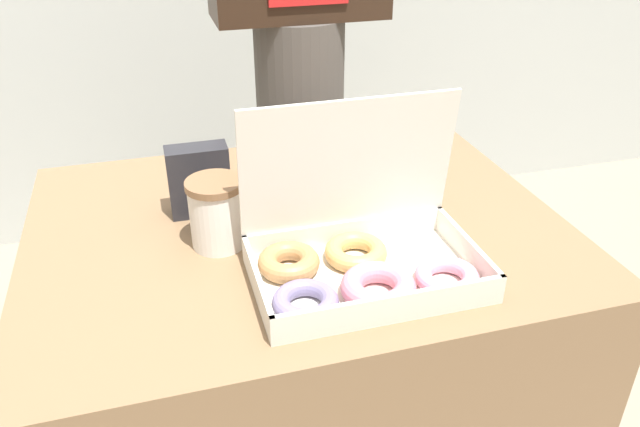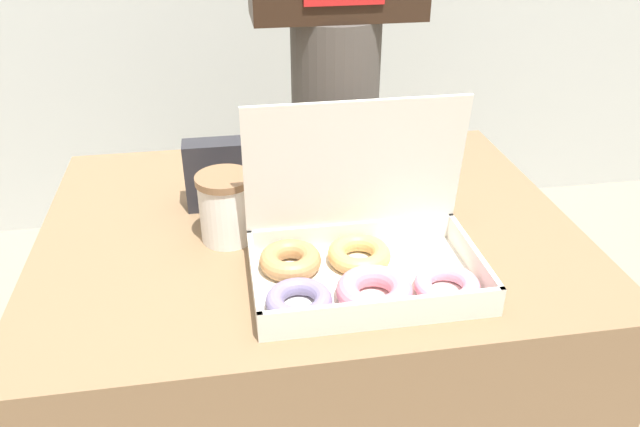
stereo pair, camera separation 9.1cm
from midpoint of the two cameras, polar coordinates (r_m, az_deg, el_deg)
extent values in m
cube|color=brown|center=(1.35, 1.05, -14.30)|extent=(0.95, 0.73, 0.73)
cube|color=silver|center=(0.97, 6.93, -6.32)|extent=(0.35, 0.22, 0.01)
cube|color=silver|center=(0.93, -3.20, -6.17)|extent=(0.01, 0.22, 0.04)
cube|color=silver|center=(1.01, 16.34, -4.10)|extent=(0.01, 0.22, 0.04)
cube|color=silver|center=(0.88, 8.88, -9.03)|extent=(0.35, 0.01, 0.04)
cube|color=silver|center=(1.04, 5.46, -1.92)|extent=(0.35, 0.01, 0.04)
cube|color=silver|center=(0.97, 5.94, 4.36)|extent=(0.35, 0.03, 0.22)
torus|color=slate|center=(0.90, 0.99, -8.08)|extent=(0.10, 0.10, 0.03)
torus|color=#B27F4C|center=(0.98, -0.07, -4.37)|extent=(0.11, 0.11, 0.03)
torus|color=pink|center=(0.92, 7.85, -7.14)|extent=(0.16, 0.16, 0.03)
torus|color=tan|center=(1.00, 6.22, -3.83)|extent=(0.14, 0.14, 0.03)
torus|color=pink|center=(0.96, 14.25, -6.51)|extent=(0.12, 0.12, 0.03)
cylinder|color=silver|center=(1.06, -6.13, 0.18)|extent=(0.09, 0.09, 0.11)
cylinder|color=brown|center=(1.03, -6.30, 3.08)|extent=(0.10, 0.10, 0.01)
cube|color=#232328|center=(1.16, -7.34, 3.49)|extent=(0.11, 0.05, 0.13)
cylinder|color=#4C4742|center=(1.82, 2.73, 2.64)|extent=(0.24, 0.24, 0.95)
camera|label=1|loc=(0.05, -87.14, 1.62)|focal=35.00mm
camera|label=2|loc=(0.05, 92.86, -1.62)|focal=35.00mm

